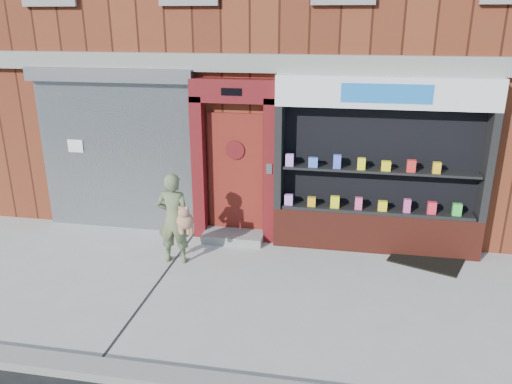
# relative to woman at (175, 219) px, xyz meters

# --- Properties ---
(ground) EXTENTS (80.00, 80.00, 0.00)m
(ground) POSITION_rel_woman_xyz_m (1.50, -0.71, -0.77)
(ground) COLOR #9E9E99
(ground) RESTS_ON ground
(building) EXTENTS (12.00, 8.16, 8.00)m
(building) POSITION_rel_woman_xyz_m (1.50, 5.28, 3.23)
(building) COLOR #5E2515
(building) RESTS_ON ground
(shutter_bay) EXTENTS (3.10, 0.30, 3.04)m
(shutter_bay) POSITION_rel_woman_xyz_m (-1.50, 1.22, 0.95)
(shutter_bay) COLOR gray
(shutter_bay) RESTS_ON ground
(red_door_bay) EXTENTS (1.52, 0.58, 2.90)m
(red_door_bay) POSITION_rel_woman_xyz_m (0.75, 1.15, 0.69)
(red_door_bay) COLOR #5D1013
(red_door_bay) RESTS_ON ground
(pharmacy_bay) EXTENTS (3.50, 0.41, 3.00)m
(pharmacy_bay) POSITION_rel_woman_xyz_m (3.24, 1.10, 0.60)
(pharmacy_bay) COLOR maroon
(pharmacy_bay) RESTS_ON ground
(woman) EXTENTS (0.65, 0.43, 1.54)m
(woman) POSITION_rel_woman_xyz_m (0.00, 0.00, 0.00)
(woman) COLOR #5F6E48
(woman) RESTS_ON ground
(doormat) EXTENTS (1.33, 1.14, 0.03)m
(doormat) POSITION_rel_woman_xyz_m (4.12, 0.80, -0.76)
(doormat) COLOR black
(doormat) RESTS_ON ground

